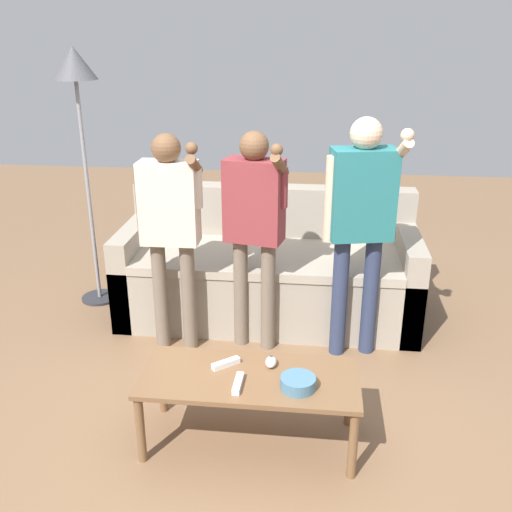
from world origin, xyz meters
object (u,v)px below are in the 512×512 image
object	(u,v)px
floor_lamp	(77,89)
player_left	(170,219)
snack_bowl	(298,383)
game_remote_wand_near	(226,363)
player_center	(254,217)
game_remote_wand_far	(238,383)
player_right	(361,212)
game_remote_nunchuk	(271,362)
couch	(269,272)
coffee_table	(250,384)

from	to	relation	value
floor_lamp	player_left	world-z (taller)	floor_lamp
snack_bowl	game_remote_wand_near	xyz separation A→B (m)	(-0.37, 0.15, -0.01)
player_center	game_remote_wand_far	xyz separation A→B (m)	(0.04, -1.06, -0.49)
player_right	game_remote_wand_near	xyz separation A→B (m)	(-0.69, -0.88, -0.55)
snack_bowl	game_remote_nunchuk	size ratio (longest dim) A/B	1.93
couch	game_remote_wand_far	bearing A→B (deg)	-90.32
coffee_table	floor_lamp	distance (m)	2.42
coffee_table	player_left	world-z (taller)	player_left
floor_lamp	game_remote_wand_far	distance (m)	2.42
coffee_table	player_right	size ratio (longest dim) A/B	0.71
player_center	game_remote_wand_near	world-z (taller)	player_center
snack_bowl	game_remote_wand_far	xyz separation A→B (m)	(-0.29, -0.01, -0.01)
coffee_table	snack_bowl	distance (m)	0.27
couch	player_center	size ratio (longest dim) A/B	1.47
coffee_table	floor_lamp	world-z (taller)	floor_lamp
coffee_table	player_left	bearing A→B (deg)	123.84
couch	snack_bowl	world-z (taller)	couch
couch	floor_lamp	size ratio (longest dim) A/B	1.12
player_right	game_remote_wand_near	bearing A→B (deg)	-128.15
couch	coffee_table	world-z (taller)	couch
game_remote_nunchuk	player_left	world-z (taller)	player_left
game_remote_nunchuk	game_remote_wand_near	world-z (taller)	game_remote_nunchuk
snack_bowl	game_remote_wand_far	distance (m)	0.29
coffee_table	game_remote_nunchuk	bearing A→B (deg)	46.01
player_left	game_remote_wand_far	bearing A→B (deg)	-60.64
couch	floor_lamp	bearing A→B (deg)	177.07
game_remote_nunchuk	game_remote_wand_far	world-z (taller)	game_remote_nunchuk
game_remote_nunchuk	game_remote_wand_near	bearing A→B (deg)	-173.66
game_remote_nunchuk	floor_lamp	bearing A→B (deg)	135.81
snack_bowl	player_left	distance (m)	1.37
snack_bowl	player_left	world-z (taller)	player_left
coffee_table	player_left	distance (m)	1.21
player_right	game_remote_wand_near	size ratio (longest dim) A/B	10.93
snack_bowl	player_right	size ratio (longest dim) A/B	0.11
floor_lamp	player_right	distance (m)	2.13
couch	floor_lamp	xyz separation A→B (m)	(-1.35, 0.07, 1.28)
coffee_table	game_remote_nunchuk	world-z (taller)	game_remote_nunchuk
player_center	game_remote_wand_far	bearing A→B (deg)	-87.69
couch	player_right	world-z (taller)	player_right
floor_lamp	coffee_table	bearing A→B (deg)	-48.06
snack_bowl	couch	bearing A→B (deg)	100.16
floor_lamp	player_center	xyz separation A→B (m)	(1.29, -0.57, -0.70)
player_right	game_remote_wand_far	world-z (taller)	player_right
coffee_table	player_center	distance (m)	1.12
coffee_table	game_remote_wand_near	distance (m)	0.16
snack_bowl	player_center	bearing A→B (deg)	107.39
game_remote_wand_near	coffee_table	bearing A→B (deg)	-29.84
snack_bowl	player_right	bearing A→B (deg)	72.81
game_remote_nunchuk	player_left	bearing A→B (deg)	131.24
player_left	player_right	bearing A→B (deg)	2.93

